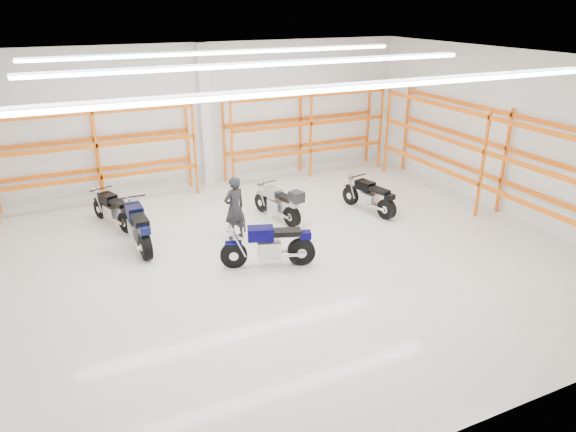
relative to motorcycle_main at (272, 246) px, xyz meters
name	(u,v)px	position (x,y,z in m)	size (l,w,h in m)	color
ground	(280,256)	(0.34, 0.34, -0.50)	(14.00, 14.00, 0.00)	beige
room_shell	(278,120)	(0.34, 0.37, 2.78)	(14.02, 12.02, 4.51)	silver
motorcycle_main	(272,246)	(0.00, 0.00, 0.00)	(2.11, 0.98, 1.07)	black
motorcycle_back_a	(114,211)	(-2.98, 3.87, -0.05)	(0.92, 1.85, 0.96)	black
motorcycle_back_b	(138,228)	(-2.60, 2.26, 0.03)	(0.76, 2.29, 1.12)	black
motorcycle_back_c	(280,204)	(1.24, 2.34, 0.00)	(0.84, 2.02, 1.05)	black
motorcycle_back_d	(371,197)	(3.83, 1.81, -0.04)	(0.76, 1.96, 0.98)	black
standing_man	(234,208)	(-0.27, 1.77, 0.33)	(0.60, 0.40, 1.66)	black
structural_column	(205,117)	(0.34, 6.16, 1.75)	(0.32, 0.32, 4.50)	white
pallet_racking_back_left	(96,145)	(-3.06, 5.82, 1.28)	(5.67, 0.87, 3.00)	orange
pallet_racking_back_right	(306,124)	(3.74, 5.82, 1.28)	(5.67, 0.87, 3.00)	orange
pallet_racking_side	(495,152)	(6.82, 0.34, 1.31)	(0.87, 9.07, 3.00)	orange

